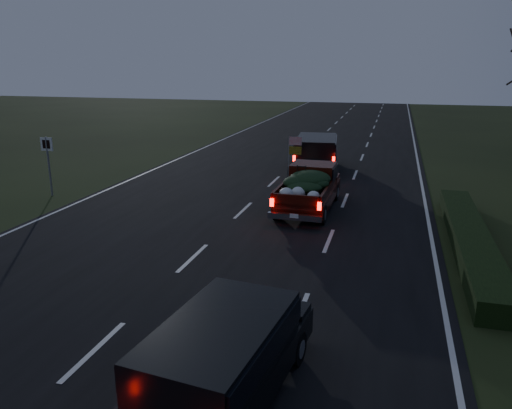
% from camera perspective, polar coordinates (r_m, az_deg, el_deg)
% --- Properties ---
extents(ground, '(120.00, 120.00, 0.00)m').
position_cam_1_polar(ground, '(14.60, -7.24, -6.13)').
color(ground, black).
rests_on(ground, ground).
extents(road_asphalt, '(14.00, 120.00, 0.02)m').
position_cam_1_polar(road_asphalt, '(14.60, -7.24, -6.09)').
color(road_asphalt, black).
rests_on(road_asphalt, ground).
extents(hedge_row, '(1.00, 10.00, 0.60)m').
position_cam_1_polar(hedge_row, '(16.46, 23.27, -3.66)').
color(hedge_row, black).
rests_on(hedge_row, ground).
extents(route_sign, '(0.55, 0.08, 2.50)m').
position_cam_1_polar(route_sign, '(22.60, -22.68, 5.03)').
color(route_sign, gray).
rests_on(route_sign, ground).
extents(pickup_truck, '(1.90, 4.75, 2.47)m').
position_cam_1_polar(pickup_truck, '(19.13, 6.09, 2.14)').
color(pickup_truck, '#3E0F08').
rests_on(pickup_truck, ground).
extents(lead_suv, '(2.57, 5.16, 1.43)m').
position_cam_1_polar(lead_suv, '(26.23, 6.91, 6.21)').
color(lead_suv, black).
rests_on(lead_suv, ground).
extents(rear_suv, '(2.25, 4.42, 1.22)m').
position_cam_1_polar(rear_suv, '(8.44, -3.83, -16.53)').
color(rear_suv, black).
rests_on(rear_suv, ground).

